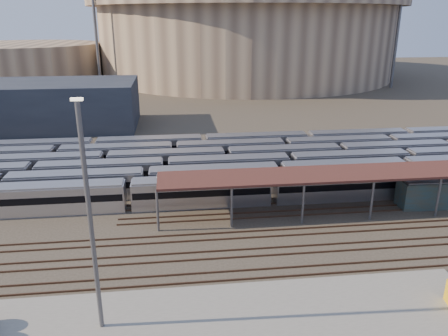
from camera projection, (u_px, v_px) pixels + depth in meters
ground at (228, 232)px, 50.41m from camera, size 420.00×420.00×0.00m
apron at (191, 320)px, 35.75m from camera, size 50.00×9.00×0.20m
subway_trains at (218, 166)px, 67.24m from camera, size 128.17×23.90×3.60m
inspection_shed at (397, 172)px, 54.98m from camera, size 60.30×6.00×5.30m
empty_tracks at (234, 254)px, 45.69m from camera, size 170.00×9.62×0.18m
stadium at (245, 34)px, 179.00m from camera, size 124.00×124.00×32.50m
secondary_arena at (25, 63)px, 163.22m from camera, size 56.00×56.00×14.00m
service_building at (40, 105)px, 96.39m from camera, size 42.00×20.00×10.00m
floodlight_0 at (95, 25)px, 143.34m from camera, size 4.00×1.00×38.40m
floodlight_2 at (398, 25)px, 145.17m from camera, size 4.00×1.00×38.40m
floodlight_3 at (160, 23)px, 192.45m from camera, size 4.00×1.00×38.40m
yard_light_pole at (90, 221)px, 31.84m from camera, size 0.81×0.36×18.32m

